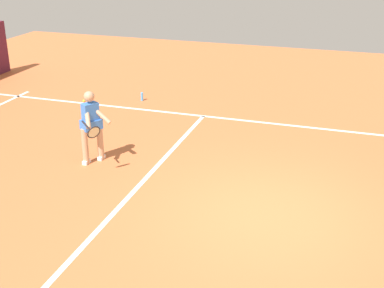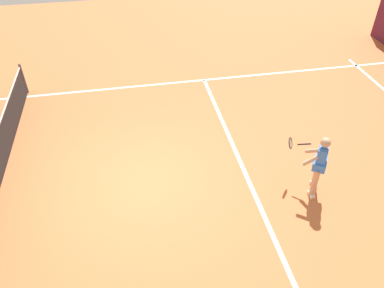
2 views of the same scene
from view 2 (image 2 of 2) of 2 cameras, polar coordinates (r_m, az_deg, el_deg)
name	(u,v)px [view 2 (image 2 of 2)]	position (r m, az deg, el deg)	size (l,w,h in m)	color
ground_plane	(143,181)	(9.19, -7.50, -5.57)	(27.95, 27.95, 0.00)	#C66638
service_line_marking	(243,168)	(9.54, 7.72, -3.56)	(9.15, 0.10, 0.01)	white
sideline_right_marking	(131,87)	(12.89, -9.28, 8.57)	(0.10, 19.50, 0.01)	white
tennis_player	(318,163)	(8.77, 18.65, -2.75)	(1.08, 0.78, 1.55)	tan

